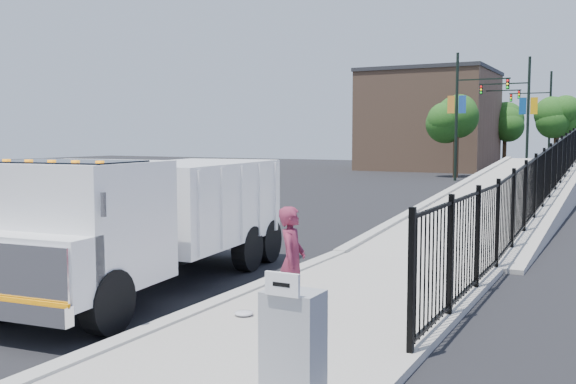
% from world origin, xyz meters
% --- Properties ---
extents(ground, '(120.00, 120.00, 0.00)m').
position_xyz_m(ground, '(0.00, 0.00, 0.00)').
color(ground, black).
rests_on(ground, ground).
extents(sidewalk, '(3.55, 12.00, 0.12)m').
position_xyz_m(sidewalk, '(1.93, -2.00, 0.06)').
color(sidewalk, '#9E998E').
rests_on(sidewalk, ground).
extents(curb, '(0.30, 12.00, 0.16)m').
position_xyz_m(curb, '(0.00, -2.00, 0.08)').
color(curb, '#ADAAA3').
rests_on(curb, ground).
extents(ramp, '(3.95, 24.06, 3.19)m').
position_xyz_m(ramp, '(2.12, 16.00, 0.00)').
color(ramp, '#9E998E').
rests_on(ramp, ground).
extents(iron_fence, '(0.10, 28.00, 1.80)m').
position_xyz_m(iron_fence, '(3.55, 12.00, 0.90)').
color(iron_fence, black).
rests_on(iron_fence, ground).
extents(truck, '(3.10, 7.50, 2.50)m').
position_xyz_m(truck, '(-1.88, -0.58, 1.40)').
color(truck, black).
rests_on(truck, ground).
extents(worker, '(0.55, 0.70, 1.68)m').
position_xyz_m(worker, '(1.49, -1.29, 0.96)').
color(worker, maroon).
rests_on(worker, sidewalk).
extents(utility_cabinet, '(0.55, 0.40, 1.25)m').
position_xyz_m(utility_cabinet, '(3.10, -4.35, 0.75)').
color(utility_cabinet, gray).
rests_on(utility_cabinet, sidewalk).
extents(arrow_sign, '(0.35, 0.04, 0.22)m').
position_xyz_m(arrow_sign, '(3.10, -4.57, 1.48)').
color(arrow_sign, white).
rests_on(arrow_sign, utility_cabinet).
extents(debris, '(0.30, 0.30, 0.07)m').
position_xyz_m(debris, '(0.81, -1.56, 0.16)').
color(debris, silver).
rests_on(debris, sidewalk).
extents(light_pole_0, '(3.77, 0.22, 8.00)m').
position_xyz_m(light_pole_0, '(-3.41, 31.03, 4.36)').
color(light_pole_0, black).
rests_on(light_pole_0, ground).
extents(light_pole_1, '(3.78, 0.22, 8.00)m').
position_xyz_m(light_pole_1, '(-0.31, 35.18, 4.36)').
color(light_pole_1, black).
rests_on(light_pole_1, ground).
extents(light_pole_2, '(3.77, 0.22, 8.00)m').
position_xyz_m(light_pole_2, '(-4.31, 41.89, 4.36)').
color(light_pole_2, black).
rests_on(light_pole_2, ground).
extents(light_pole_3, '(3.78, 0.22, 8.00)m').
position_xyz_m(light_pole_3, '(-0.07, 46.11, 4.36)').
color(light_pole_3, black).
rests_on(light_pole_3, ground).
extents(tree_0, '(3.00, 3.00, 5.50)m').
position_xyz_m(tree_0, '(-4.42, 34.10, 3.96)').
color(tree_0, '#382314').
rests_on(tree_0, ground).
extents(tree_1, '(2.39, 2.39, 5.20)m').
position_xyz_m(tree_1, '(1.49, 38.30, 3.93)').
color(tree_1, '#382314').
rests_on(tree_1, ground).
extents(tree_2, '(3.21, 3.21, 5.61)m').
position_xyz_m(tree_2, '(-3.77, 49.54, 3.97)').
color(tree_2, '#382314').
rests_on(tree_2, ground).
extents(building, '(10.00, 10.00, 8.00)m').
position_xyz_m(building, '(-9.00, 44.00, 4.00)').
color(building, '#8C664C').
rests_on(building, ground).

